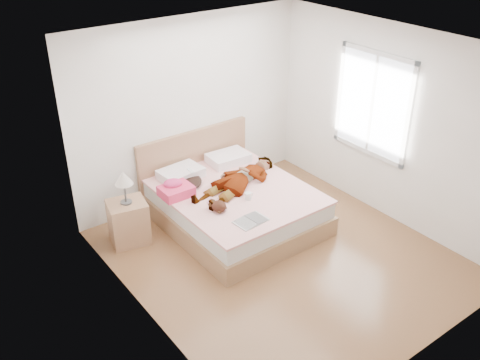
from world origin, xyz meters
The scene contains 11 objects.
ground centered at (0.00, 0.00, 0.00)m, with size 4.00×4.00×0.00m, color #55301A.
woman centered at (0.13, 1.05, 0.61)m, with size 0.57×1.52×0.21m, color white.
hair centered at (-0.44, 1.50, 0.55)m, with size 0.45×0.55×0.08m, color black.
phone centered at (-0.37, 1.45, 0.70)m, with size 0.05×0.10×0.01m, color silver.
room_shell centered at (1.77, 0.30, 1.50)m, with size 4.00×4.00×4.00m.
bed centered at (0.00, 1.04, 0.28)m, with size 1.80×2.08×1.00m.
towel centered at (-0.70, 1.30, 0.60)m, with size 0.41×0.36×0.21m.
magazine centered at (-0.30, 0.23, 0.52)m, with size 0.41×0.29×0.02m.
coffee_mug centered at (-0.01, 0.65, 0.56)m, with size 0.12×0.09×0.10m.
plush_toy centered at (-0.49, 0.66, 0.58)m, with size 0.22×0.28×0.14m.
nightstand centered at (-1.34, 1.42, 0.33)m, with size 0.54×0.50×1.00m.
Camera 1 is at (-3.61, -3.98, 3.99)m, focal length 40.00 mm.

